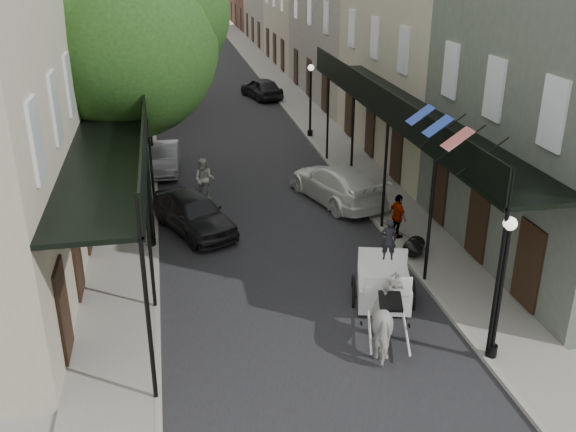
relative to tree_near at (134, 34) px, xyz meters
name	(u,v)px	position (x,y,z in m)	size (l,w,h in m)	color
ground	(310,333)	(4.20, -10.18, -6.49)	(140.00, 140.00, 0.00)	gray
road	(229,132)	(4.20, 9.82, -6.48)	(8.00, 90.00, 0.01)	black
sidewalk_left	(135,136)	(-0.80, 9.82, -6.43)	(2.20, 90.00, 0.12)	gray
sidewalk_right	(318,126)	(9.20, 9.82, -6.43)	(2.20, 90.00, 0.12)	gray
building_row_left	(73,16)	(-4.40, 19.82, -1.24)	(5.00, 80.00, 10.50)	#ABA589
building_row_right	(336,11)	(12.80, 19.82, -1.24)	(5.00, 80.00, 10.50)	gray
gallery_left	(120,125)	(-0.59, -3.20, -2.44)	(2.20, 18.05, 4.88)	black
gallery_right	(401,111)	(8.99, -3.20, -2.44)	(2.20, 18.05, 4.88)	black
tree_near	(134,34)	(0.00, 0.00, 0.00)	(7.31, 6.80, 9.63)	#382619
tree_far	(141,14)	(-0.05, 14.00, -0.65)	(6.45, 6.00, 8.61)	#382619
lamppost_right_near	(501,287)	(8.30, -12.18, -4.44)	(0.32, 0.32, 3.71)	black
lamppost_left	(147,191)	(0.10, -4.18, -4.44)	(0.32, 0.32, 3.71)	black
lamppost_right_far	(310,99)	(8.30, 7.82, -4.44)	(0.32, 0.32, 3.71)	black
horse	(390,318)	(5.99, -11.18, -5.64)	(0.91, 2.00, 1.69)	beige
carriage	(384,261)	(6.70, -8.64, -5.39)	(2.15, 2.78, 2.83)	black
pedestrian_walking	(204,179)	(2.20, -0.01, -5.64)	(0.83, 0.64, 1.70)	#B7B8AE
pedestrian_sidewalk_left	(109,162)	(-1.60, 2.63, -5.52)	(1.10, 0.63, 1.70)	gray
pedestrian_sidewalk_right	(398,216)	(8.40, -5.15, -5.59)	(0.92, 0.38, 1.56)	gray
car_left_near	(194,213)	(1.60, -3.05, -5.78)	(1.68, 4.17, 1.42)	black
car_left_mid	(164,158)	(0.66, 3.82, -5.87)	(1.31, 3.76, 1.24)	gray
car_left_far	(159,82)	(0.60, 20.86, -5.83)	(2.20, 4.77, 1.33)	black
car_right_near	(337,184)	(7.32, -1.18, -5.76)	(2.04, 5.01, 1.45)	silver
car_right_far	(261,88)	(7.23, 17.57, -5.80)	(1.64, 4.06, 1.38)	black
trash_bags	(414,246)	(8.51, -6.48, -6.10)	(0.93, 1.08, 0.57)	black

